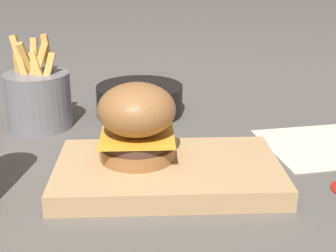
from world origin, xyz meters
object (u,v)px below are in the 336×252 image
at_px(burger, 137,121).
at_px(side_bowl, 140,99).
at_px(serving_board, 168,172).
at_px(fries_basket, 39,98).

relative_size(burger, side_bowl, 0.64).
height_order(serving_board, burger, burger).
xyz_separation_m(serving_board, burger, (0.04, -0.02, 0.06)).
relative_size(burger, fries_basket, 0.64).
xyz_separation_m(burger, side_bowl, (0.00, -0.25, -0.05)).
relative_size(serving_board, burger, 2.87).
height_order(serving_board, fries_basket, fries_basket).
distance_m(serving_board, fries_basket, 0.30).
relative_size(serving_board, side_bowl, 1.83).
bearing_deg(fries_basket, serving_board, 134.14).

